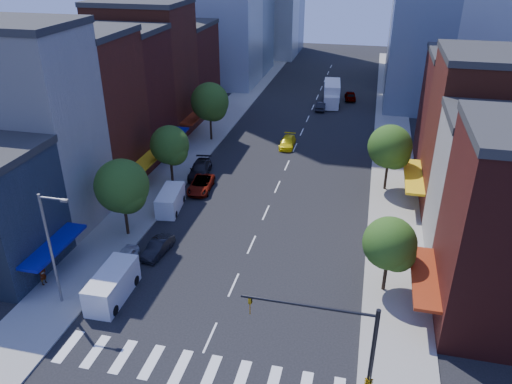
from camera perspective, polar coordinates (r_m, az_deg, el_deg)
ground at (r=35.77m, az=-5.26°, el=-16.23°), size 220.00×220.00×0.00m
sidewalk_left at (r=72.27m, az=-4.90°, el=7.15°), size 5.00×120.00×0.15m
sidewalk_right at (r=69.07m, az=15.35°, el=5.31°), size 5.00×120.00×0.15m
crosswalk at (r=33.78m, az=-6.93°, el=-19.57°), size 19.00×3.00×0.01m
bldg_left_1 at (r=49.75m, az=-24.92°, el=6.35°), size 12.00×8.00×18.00m
bldg_left_2 at (r=56.58m, az=-19.72°, el=8.49°), size 12.00×9.00×16.00m
bldg_left_3 at (r=63.68m, az=-15.69°, el=10.54°), size 12.00×8.00×15.00m
bldg_left_4 at (r=70.75m, az=-12.56°, el=13.31°), size 12.00×9.00×17.00m
bldg_left_5 at (r=79.64m, az=-9.51°, el=13.57°), size 12.00×10.00×13.00m
bldg_right_2 at (r=52.79m, az=25.72°, el=5.52°), size 12.00×10.00×15.00m
bldg_right_3 at (r=62.39m, az=23.96°, el=7.92°), size 12.00×10.00×13.00m
traffic_signal at (r=28.51m, az=11.77°, el=-19.05°), size 7.24×2.24×8.00m
streetlight at (r=38.12m, az=-22.32°, el=-5.45°), size 2.25×0.25×9.00m
tree_left_near at (r=45.34m, az=-14.94°, el=0.42°), size 4.80×4.80×7.30m
tree_left_mid at (r=54.50m, az=-9.71°, el=5.13°), size 4.20×4.20×6.65m
tree_left_far at (r=66.64m, az=-5.20°, el=10.06°), size 5.00×5.00×7.75m
tree_right_near at (r=38.34m, az=15.22°, el=-5.96°), size 4.00×4.00×6.20m
tree_right_far at (r=54.19m, az=15.19°, el=4.82°), size 4.60×4.60×7.20m
parked_car_front at (r=43.22m, az=-14.76°, el=-7.45°), size 1.86×3.90×1.29m
parked_car_second at (r=44.14m, az=-11.16°, el=-6.22°), size 1.81×4.02×1.28m
parked_car_third at (r=54.31m, az=-6.30°, el=0.85°), size 2.72×5.10×1.36m
parked_car_rear at (r=57.77m, az=-6.41°, el=2.59°), size 2.85×5.54×1.54m
cargo_van_near at (r=39.62m, az=-16.20°, el=-10.32°), size 2.28×5.38×2.27m
cargo_van_far at (r=50.66m, az=-9.79°, el=-1.00°), size 2.54×5.02×2.05m
taxi at (r=65.81m, az=3.63°, el=5.70°), size 1.92×4.50×1.30m
traffic_car_oncoming at (r=81.36m, az=7.50°, el=9.72°), size 1.61×4.06×1.32m
traffic_car_far at (r=87.58m, az=10.73°, el=10.78°), size 2.22×4.53×1.49m
box_truck at (r=84.83m, az=8.65°, el=11.02°), size 3.24×8.61×3.39m
pedestrian_near at (r=42.82m, az=-23.20°, el=-8.64°), size 0.45×0.67×1.80m
pedestrian_far at (r=51.26m, az=-10.74°, el=-0.86°), size 0.66×0.81×1.53m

